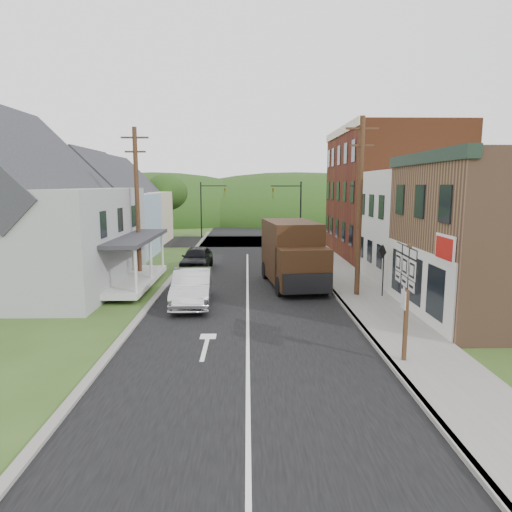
{
  "coord_description": "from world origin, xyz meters",
  "views": [
    {
      "loc": [
        -0.01,
        -19.19,
        5.69
      ],
      "look_at": [
        0.43,
        3.16,
        2.2
      ],
      "focal_mm": 32.0,
      "sensor_mm": 36.0,
      "label": 1
    }
  ],
  "objects": [
    {
      "name": "delivery_van",
      "position": [
        2.58,
        6.12,
        1.85
      ],
      "size": [
        3.4,
        6.79,
        3.65
      ],
      "rotation": [
        0.0,
        0.0,
        0.12
      ],
      "color": "black",
      "rests_on": "ground"
    },
    {
      "name": "forested_ridge",
      "position": [
        0.0,
        55.0,
        0.0
      ],
      "size": [
        90.0,
        30.0,
        16.0
      ],
      "primitive_type": "ellipsoid",
      "color": "#193610",
      "rests_on": "ground"
    },
    {
      "name": "storefront_white",
      "position": [
        11.3,
        7.5,
        3.25
      ],
      "size": [
        8.0,
        7.0,
        6.5
      ],
      "primitive_type": "cube",
      "color": "silver",
      "rests_on": "ground"
    },
    {
      "name": "house_blue",
      "position": [
        -11.0,
        17.0,
        3.69
      ],
      "size": [
        7.14,
        8.16,
        7.28
      ],
      "color": "#91ABC6",
      "rests_on": "ground"
    },
    {
      "name": "curb_right",
      "position": [
        4.55,
        8.0,
        0.07
      ],
      "size": [
        0.2,
        55.0,
        0.15
      ],
      "primitive_type": "cube",
      "color": "slate",
      "rests_on": "ground"
    },
    {
      "name": "ground",
      "position": [
        0.0,
        0.0,
        0.0
      ],
      "size": [
        120.0,
        120.0,
        0.0
      ],
      "primitive_type": "plane",
      "color": "#2D4719",
      "rests_on": "ground"
    },
    {
      "name": "house_gray",
      "position": [
        -12.0,
        6.0,
        4.23
      ],
      "size": [
        10.2,
        12.24,
        8.35
      ],
      "color": "#96999B",
      "rests_on": "ground"
    },
    {
      "name": "storefront_red",
      "position": [
        11.3,
        17.0,
        5.0
      ],
      "size": [
        8.0,
        12.0,
        10.0
      ],
      "primitive_type": "cube",
      "color": "#5E2C16",
      "rests_on": "ground"
    },
    {
      "name": "storefront_tan",
      "position": [
        11.3,
        0.0,
        3.5
      ],
      "size": [
        8.0,
        8.0,
        7.0
      ],
      "primitive_type": "cube",
      "color": "brown",
      "rests_on": "ground"
    },
    {
      "name": "curb_left",
      "position": [
        -4.65,
        8.0,
        0.06
      ],
      "size": [
        0.3,
        55.0,
        0.12
      ],
      "primitive_type": "cube",
      "color": "slate",
      "rests_on": "ground"
    },
    {
      "name": "traffic_signal_left",
      "position": [
        -4.3,
        30.5,
        3.76
      ],
      "size": [
        2.87,
        0.2,
        6.0
      ],
      "color": "black",
      "rests_on": "ground"
    },
    {
      "name": "tree_left_c",
      "position": [
        -19.0,
        20.0,
        5.94
      ],
      "size": [
        5.8,
        5.8,
        8.41
      ],
      "color": "#382616",
      "rests_on": "ground"
    },
    {
      "name": "warning_sign",
      "position": [
        6.78,
        3.11,
        1.83
      ],
      "size": [
        0.2,
        0.71,
        2.63
      ],
      "rotation": [
        0.0,
        0.0,
        0.24
      ],
      "color": "black",
      "rests_on": "sidewalk_right"
    },
    {
      "name": "sidewalk_right",
      "position": [
        5.9,
        8.0,
        0.07
      ],
      "size": [
        2.8,
        55.0,
        0.15
      ],
      "primitive_type": "cube",
      "color": "slate",
      "rests_on": "ground"
    },
    {
      "name": "dark_sedan",
      "position": [
        -3.44,
        11.39,
        0.77
      ],
      "size": [
        2.1,
        4.65,
        1.55
      ],
      "primitive_type": "imported",
      "rotation": [
        0.0,
        0.0,
        -0.06
      ],
      "color": "black",
      "rests_on": "ground"
    },
    {
      "name": "road",
      "position": [
        0.0,
        10.0,
        0.0
      ],
      "size": [
        9.0,
        90.0,
        0.02
      ],
      "primitive_type": "cube",
      "color": "black",
      "rests_on": "ground"
    },
    {
      "name": "utility_pole_left",
      "position": [
        -6.5,
        8.0,
        4.66
      ],
      "size": [
        1.6,
        0.26,
        9.0
      ],
      "color": "#472D19",
      "rests_on": "ground"
    },
    {
      "name": "silver_sedan",
      "position": [
        -2.66,
        2.16,
        0.83
      ],
      "size": [
        2.02,
        5.14,
        1.67
      ],
      "primitive_type": "imported",
      "rotation": [
        0.0,
        0.0,
        0.05
      ],
      "color": "#B6B6BC",
      "rests_on": "ground"
    },
    {
      "name": "house_cream",
      "position": [
        -11.5,
        26.0,
        3.69
      ],
      "size": [
        7.14,
        8.16,
        7.28
      ],
      "color": "#BDAD92",
      "rests_on": "ground"
    },
    {
      "name": "cross_road",
      "position": [
        0.0,
        27.0,
        0.0
      ],
      "size": [
        60.0,
        9.0,
        0.02
      ],
      "primitive_type": "cube",
      "color": "black",
      "rests_on": "ground"
    },
    {
      "name": "traffic_signal_right",
      "position": [
        4.3,
        23.5,
        3.76
      ],
      "size": [
        2.87,
        0.2,
        6.0
      ],
      "color": "black",
      "rests_on": "ground"
    },
    {
      "name": "utility_pole_right",
      "position": [
        5.6,
        3.5,
        4.66
      ],
      "size": [
        1.6,
        0.26,
        9.0
      ],
      "color": "#472D19",
      "rests_on": "ground"
    },
    {
      "name": "route_sign_cluster",
      "position": [
        4.94,
        -5.37,
        2.58
      ],
      "size": [
        0.24,
        2.14,
        3.75
      ],
      "rotation": [
        0.0,
        0.0,
        -0.06
      ],
      "color": "#472D19",
      "rests_on": "sidewalk_right"
    },
    {
      "name": "tree_left_d",
      "position": [
        -9.0,
        32.0,
        4.88
      ],
      "size": [
        4.8,
        4.8,
        6.94
      ],
      "color": "#382616",
      "rests_on": "ground"
    }
  ]
}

